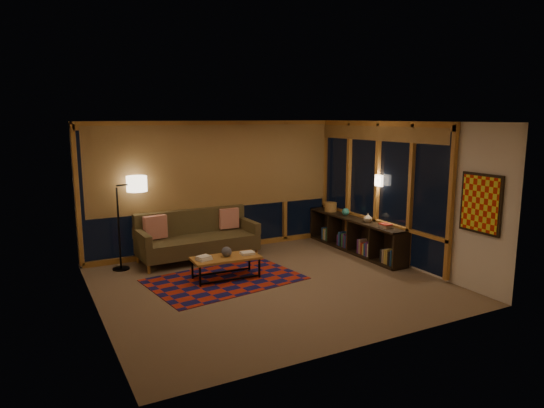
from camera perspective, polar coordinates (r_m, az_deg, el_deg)
name	(u,v)px	position (r m, az deg, el deg)	size (l,w,h in m)	color
floor	(271,284)	(8.25, -0.14, -9.44)	(5.50, 5.00, 0.01)	#81654E
ceiling	(271,122)	(7.77, -0.15, 9.65)	(5.50, 5.00, 0.01)	beige
walls	(271,206)	(7.90, -0.15, -0.19)	(5.51, 5.01, 2.70)	beige
window_wall_back	(217,187)	(10.09, -6.53, 2.02)	(5.30, 0.16, 2.60)	#B66C34
window_wall_right	(376,190)	(9.88, 12.14, 1.68)	(0.16, 3.70, 2.60)	#B66C34
wall_art	(481,204)	(8.18, 23.33, 0.04)	(0.06, 0.74, 0.94)	red
wall_sconce	(379,181)	(9.70, 12.47, 2.70)	(0.12, 0.18, 0.22)	#F7E1BE
sofa	(198,236)	(9.61, -8.71, -3.79)	(2.30, 0.93, 0.94)	#453923
pillow_left	(155,228)	(9.49, -13.57, -2.79)	(0.44, 0.15, 0.44)	red
pillow_right	(229,220)	(10.07, -5.12, -1.86)	(0.41, 0.14, 0.41)	red
area_rug	(225,279)	(8.52, -5.59, -8.81)	(2.50, 1.67, 0.01)	#A82410
coffee_table	(226,268)	(8.52, -5.44, -7.48)	(1.17, 0.54, 0.39)	#B66C34
book_stack_a	(204,258)	(8.32, -8.04, -6.28)	(0.26, 0.21, 0.08)	white
book_stack_b	(247,253)	(8.58, -2.90, -5.79)	(0.24, 0.19, 0.05)	white
ceramic_pot	(227,251)	(8.47, -5.37, -5.58)	(0.18, 0.18, 0.18)	black
floor_lamp	(119,224)	(9.25, -17.60, -2.26)	(0.57, 0.37, 1.71)	black
bookshelf	(355,235)	(10.25, 9.68, -3.60)	(0.40, 2.83, 0.71)	black
basket	(331,207)	(10.83, 6.91, -0.34)	(0.27, 0.27, 0.20)	#B18839
teal_bowl	(346,212)	(10.42, 8.65, -0.92)	(0.16, 0.16, 0.16)	#2B8077
vase	(368,218)	(9.84, 11.20, -1.59)	(0.17, 0.17, 0.18)	#C5B48D
shelf_book_stack	(386,226)	(9.46, 13.22, -2.49)	(0.17, 0.24, 0.07)	white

